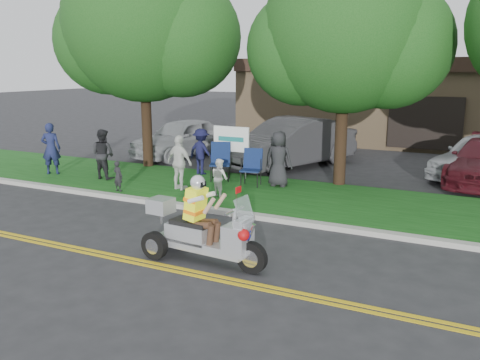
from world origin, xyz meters
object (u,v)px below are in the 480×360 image
at_px(spectator_adult_mid, 103,154).
at_px(parked_car_mid, 289,141).
at_px(trike_scooter, 200,232).
at_px(lawn_chair_b, 220,159).
at_px(spectator_adult_left, 51,148).
at_px(parked_car_left, 290,143).
at_px(spectator_adult_right, 180,163).
at_px(lawn_chair_a, 252,165).
at_px(parked_car_far_left, 182,138).

distance_m(spectator_adult_mid, parked_car_mid, 7.34).
bearing_deg(trike_scooter, lawn_chair_b, 119.47).
bearing_deg(spectator_adult_left, trike_scooter, 123.86).
bearing_deg(spectator_adult_mid, parked_car_left, -129.12).
xyz_separation_m(spectator_adult_right, parked_car_left, (1.46, 5.12, -0.01)).
height_order(spectator_adult_left, spectator_adult_mid, spectator_adult_left).
xyz_separation_m(trike_scooter, spectator_adult_mid, (-6.28, 4.53, 0.32)).
relative_size(trike_scooter, parked_car_left, 0.47).
bearing_deg(lawn_chair_a, spectator_adult_right, -148.88).
bearing_deg(parked_car_far_left, trike_scooter, -43.54).
bearing_deg(spectator_adult_right, lawn_chair_b, -90.17).
distance_m(trike_scooter, parked_car_left, 9.67).
height_order(lawn_chair_b, parked_car_left, parked_car_left).
bearing_deg(lawn_chair_b, spectator_adult_mid, -178.83).
relative_size(lawn_chair_b, parked_car_mid, 0.22).
bearing_deg(parked_car_left, spectator_adult_mid, -108.34).
bearing_deg(parked_car_left, spectator_adult_right, -82.27).
bearing_deg(lawn_chair_a, spectator_adult_mid, -175.30).
bearing_deg(trike_scooter, parked_car_far_left, 128.60).
bearing_deg(lawn_chair_b, spectator_adult_right, -126.57).
bearing_deg(spectator_adult_left, parked_car_far_left, -137.16).
xyz_separation_m(lawn_chair_a, spectator_adult_left, (-6.67, -1.49, 0.24)).
relative_size(spectator_adult_right, parked_car_left, 0.29).
height_order(trike_scooter, spectator_adult_left, spectator_adult_left).
bearing_deg(spectator_adult_right, parked_car_far_left, -44.88).
xyz_separation_m(trike_scooter, lawn_chair_b, (-2.88, 6.09, 0.19)).
height_order(trike_scooter, parked_car_far_left, trike_scooter).
relative_size(lawn_chair_a, parked_car_far_left, 0.24).
relative_size(trike_scooter, parked_car_far_left, 0.56).
xyz_separation_m(trike_scooter, parked_car_far_left, (-6.57, 9.58, 0.20)).
relative_size(spectator_adult_right, parked_car_far_left, 0.35).
bearing_deg(trike_scooter, parked_car_left, 105.05).
bearing_deg(lawn_chair_a, parked_car_mid, 86.73).
height_order(parked_car_far_left, parked_car_mid, parked_car_far_left).
distance_m(spectator_adult_left, spectator_adult_right, 5.04).
relative_size(spectator_adult_right, parked_car_mid, 0.29).
height_order(lawn_chair_a, spectator_adult_left, spectator_adult_left).
distance_m(trike_scooter, parked_car_mid, 10.97).
distance_m(spectator_adult_right, parked_car_mid, 6.42).
bearing_deg(spectator_adult_left, lawn_chair_a, 164.04).
relative_size(spectator_adult_left, parked_car_far_left, 0.37).
relative_size(spectator_adult_mid, parked_car_far_left, 0.35).
xyz_separation_m(lawn_chair_b, parked_car_left, (1.06, 3.39, 0.12)).
relative_size(lawn_chair_b, parked_car_left, 0.22).
distance_m(lawn_chair_b, parked_car_far_left, 5.07).
distance_m(spectator_adult_left, spectator_adult_mid, 2.06).
relative_size(spectator_adult_left, parked_car_mid, 0.31).
relative_size(trike_scooter, spectator_adult_left, 1.49).
distance_m(spectator_adult_left, parked_car_far_left, 5.53).
height_order(lawn_chair_b, parked_car_far_left, parked_car_far_left).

